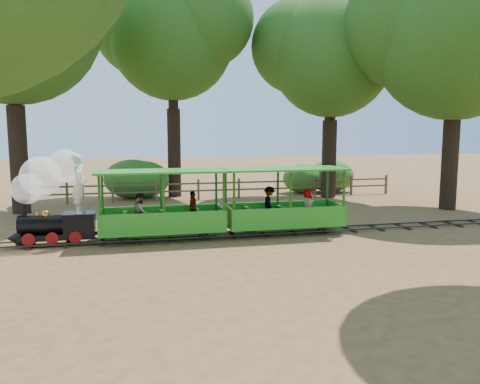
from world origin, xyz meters
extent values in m
plane|color=#9B6E43|center=(0.00, 0.00, 0.00)|extent=(90.00, 90.00, 0.00)
cube|color=#3F3D3A|center=(0.00, -0.30, 0.08)|extent=(22.00, 0.05, 0.05)
cube|color=#3F3D3A|center=(0.00, 0.30, 0.08)|extent=(22.00, 0.05, 0.05)
cube|color=#382314|center=(0.00, 0.00, 0.03)|extent=(0.12, 1.00, 0.05)
cube|color=#382314|center=(-5.00, 0.00, 0.03)|extent=(0.12, 1.00, 0.05)
cube|color=#382314|center=(5.00, 0.00, 0.03)|extent=(0.12, 1.00, 0.05)
cube|color=black|center=(-6.25, 0.00, 0.27)|extent=(2.13, 0.68, 0.17)
cylinder|color=black|center=(-6.59, 0.00, 0.63)|extent=(1.36, 0.54, 0.54)
cylinder|color=black|center=(-7.13, 0.00, 1.12)|extent=(0.15, 0.15, 0.43)
sphere|color=gold|center=(-6.54, 0.00, 0.92)|extent=(0.25, 0.25, 0.25)
cylinder|color=gold|center=(-6.79, 0.00, 0.94)|extent=(0.10, 0.10, 0.10)
cube|color=black|center=(-5.62, 0.00, 0.63)|extent=(0.87, 0.68, 0.53)
cube|color=black|center=(-5.62, 0.00, 0.91)|extent=(0.92, 0.74, 0.04)
cone|color=black|center=(-7.42, 0.00, 0.25)|extent=(0.44, 0.62, 0.62)
cylinder|color=gold|center=(-7.30, 0.00, 0.73)|extent=(0.10, 0.14, 0.14)
cylinder|color=maroon|center=(-6.98, -0.35, 0.27)|extent=(0.35, 0.06, 0.35)
cylinder|color=maroon|center=(-6.98, 0.35, 0.27)|extent=(0.35, 0.06, 0.35)
cylinder|color=maroon|center=(-6.35, -0.35, 0.27)|extent=(0.35, 0.06, 0.35)
cylinder|color=maroon|center=(-6.35, 0.35, 0.27)|extent=(0.35, 0.06, 0.35)
cylinder|color=maroon|center=(-5.72, -0.35, 0.27)|extent=(0.35, 0.06, 0.35)
cylinder|color=maroon|center=(-5.72, 0.35, 0.27)|extent=(0.35, 0.06, 0.35)
sphere|color=white|center=(-7.03, 0.05, 1.67)|extent=(0.87, 0.87, 0.87)
sphere|color=white|center=(-6.64, 0.10, 2.01)|extent=(1.16, 1.16, 1.16)
sphere|color=white|center=(-5.96, 0.15, 2.30)|extent=(0.97, 0.97, 0.97)
imported|color=white|center=(-5.57, -0.12, 1.79)|extent=(0.43, 0.64, 1.72)
cube|color=green|center=(-3.21, 0.00, 0.34)|extent=(3.74, 1.43, 0.11)
cube|color=#205B14|center=(-3.21, 0.00, 0.21)|extent=(3.37, 0.55, 0.15)
cube|color=green|center=(-3.21, -0.67, 0.67)|extent=(3.74, 0.07, 0.55)
cube|color=green|center=(-3.21, 0.67, 0.67)|extent=(3.74, 0.07, 0.55)
cube|color=green|center=(-3.21, 0.00, 2.10)|extent=(3.91, 1.60, 0.06)
cylinder|color=#205B14|center=(-4.99, -0.65, 1.22)|extent=(0.08, 0.08, 1.76)
cylinder|color=#205B14|center=(-4.99, 0.65, 1.22)|extent=(0.08, 0.08, 1.76)
cylinder|color=#205B14|center=(-1.43, -0.65, 1.22)|extent=(0.08, 0.08, 1.76)
cylinder|color=#205B14|center=(-1.43, 0.65, 1.22)|extent=(0.08, 0.08, 1.76)
cube|color=#205B14|center=(-4.33, 0.00, 0.62)|extent=(0.13, 1.21, 0.44)
cube|color=#205B14|center=(-3.21, 0.00, 0.62)|extent=(0.13, 1.21, 0.44)
cube|color=#205B14|center=(-2.09, 0.00, 0.62)|extent=(0.13, 1.21, 0.44)
cylinder|color=black|center=(-4.41, -0.37, 0.25)|extent=(0.31, 0.07, 0.31)
cylinder|color=black|center=(-4.41, 0.37, 0.25)|extent=(0.31, 0.07, 0.31)
cylinder|color=black|center=(-2.01, -0.37, 0.25)|extent=(0.31, 0.07, 0.31)
cylinder|color=black|center=(-2.01, 0.37, 0.25)|extent=(0.31, 0.07, 0.31)
imported|color=gray|center=(-3.87, -0.38, 0.95)|extent=(0.46, 0.57, 1.11)
imported|color=gray|center=(-2.27, 0.13, 0.93)|extent=(0.33, 0.65, 1.06)
cube|color=green|center=(0.67, 0.00, 0.34)|extent=(3.74, 1.43, 0.11)
cube|color=#205B14|center=(0.67, 0.00, 0.21)|extent=(3.37, 0.55, 0.15)
cube|color=green|center=(0.67, -0.67, 0.67)|extent=(3.74, 0.07, 0.55)
cube|color=green|center=(0.67, 0.67, 0.67)|extent=(3.74, 0.07, 0.55)
cube|color=green|center=(0.67, 0.00, 2.10)|extent=(3.91, 1.60, 0.06)
cylinder|color=#205B14|center=(-1.11, -0.65, 1.22)|extent=(0.08, 0.08, 1.76)
cylinder|color=#205B14|center=(-1.11, 0.65, 1.22)|extent=(0.08, 0.08, 1.76)
cylinder|color=#205B14|center=(2.46, -0.65, 1.22)|extent=(0.08, 0.08, 1.76)
cylinder|color=#205B14|center=(2.46, 0.65, 1.22)|extent=(0.08, 0.08, 1.76)
cube|color=#205B14|center=(-0.45, 0.00, 0.62)|extent=(0.13, 1.21, 0.44)
cube|color=#205B14|center=(0.67, 0.00, 0.62)|extent=(0.13, 1.21, 0.44)
cube|color=#205B14|center=(1.79, 0.00, 0.62)|extent=(0.13, 1.21, 0.44)
cylinder|color=black|center=(-0.53, -0.37, 0.25)|extent=(0.31, 0.07, 0.31)
cylinder|color=black|center=(-0.53, 0.37, 0.25)|extent=(0.31, 0.07, 0.31)
cylinder|color=black|center=(1.87, -0.37, 0.25)|extent=(0.31, 0.07, 0.31)
cylinder|color=black|center=(1.87, 0.37, 0.25)|extent=(0.31, 0.07, 0.31)
imported|color=gray|center=(0.27, 0.28, 0.96)|extent=(0.49, 0.76, 1.12)
imported|color=gray|center=(1.38, -0.33, 0.94)|extent=(0.53, 0.62, 1.08)
cylinder|color=#2D2116|center=(-8.50, 6.00, 2.16)|extent=(0.70, 0.70, 4.31)
cylinder|color=#2D2116|center=(-8.50, 6.00, 5.55)|extent=(0.52, 0.53, 2.47)
sphere|color=#2A5A1C|center=(-8.50, 6.00, 7.84)|extent=(7.05, 7.05, 7.05)
cylinder|color=#2D2116|center=(-2.00, 9.50, 2.20)|extent=(0.66, 0.66, 4.41)
cylinder|color=#2D2116|center=(-2.00, 9.50, 5.66)|extent=(0.50, 0.50, 2.52)
sphere|color=#2A5A1C|center=(-2.00, 9.50, 7.84)|extent=(6.10, 6.10, 6.10)
sphere|color=#2A5A1C|center=(-0.47, 8.58, 8.60)|extent=(4.58, 4.58, 4.58)
sphere|color=#2A5A1C|center=(-3.37, 10.57, 8.45)|extent=(4.88, 4.88, 4.88)
cylinder|color=#2D2116|center=(5.50, 7.50, 1.92)|extent=(0.72, 0.72, 3.83)
cylinder|color=#2D2116|center=(5.50, 7.50, 4.93)|extent=(0.54, 0.54, 2.19)
sphere|color=#2A5A1C|center=(5.50, 7.50, 6.91)|extent=(5.90, 5.90, 5.90)
sphere|color=#2A5A1C|center=(6.98, 6.61, 7.64)|extent=(4.43, 4.43, 4.43)
sphere|color=#2A5A1C|center=(4.17, 8.53, 7.50)|extent=(4.72, 4.72, 4.72)
cylinder|color=#2D2116|center=(9.00, 3.00, 1.94)|extent=(0.68, 0.68, 3.89)
cylinder|color=#2D2116|center=(9.00, 3.00, 5.00)|extent=(0.51, 0.51, 2.22)
sphere|color=#2A5A1C|center=(9.00, 3.00, 7.12)|extent=(6.77, 6.77, 6.77)
sphere|color=#2A5A1C|center=(7.48, 4.19, 7.80)|extent=(5.42, 5.42, 5.42)
cube|color=brown|center=(-9.00, 8.00, 0.50)|extent=(0.10, 0.10, 1.00)
cube|color=brown|center=(-7.00, 8.00, 0.50)|extent=(0.10, 0.10, 1.00)
cube|color=brown|center=(-5.00, 8.00, 0.50)|extent=(0.10, 0.10, 1.00)
cube|color=brown|center=(-3.00, 8.00, 0.50)|extent=(0.10, 0.10, 1.00)
cube|color=brown|center=(-1.00, 8.00, 0.50)|extent=(0.10, 0.10, 1.00)
cube|color=brown|center=(1.00, 8.00, 0.50)|extent=(0.10, 0.10, 1.00)
cube|color=brown|center=(3.00, 8.00, 0.50)|extent=(0.10, 0.10, 1.00)
cube|color=brown|center=(5.00, 8.00, 0.50)|extent=(0.10, 0.10, 1.00)
cube|color=brown|center=(7.00, 8.00, 0.50)|extent=(0.10, 0.10, 1.00)
cube|color=brown|center=(9.00, 8.00, 0.50)|extent=(0.10, 0.10, 1.00)
cube|color=brown|center=(0.00, 8.00, 0.80)|extent=(18.00, 0.06, 0.08)
cube|color=brown|center=(0.00, 8.00, 0.45)|extent=(18.00, 0.06, 0.08)
ellipsoid|color=#2D6B1E|center=(-3.61, 9.30, 0.92)|extent=(2.66, 2.05, 1.84)
ellipsoid|color=#2D6B1E|center=(-4.09, 9.30, 0.96)|extent=(2.77, 2.13, 1.92)
ellipsoid|color=#2D6B1E|center=(4.85, 9.30, 0.79)|extent=(2.27, 1.75, 1.57)
ellipsoid|color=#2D6B1E|center=(6.42, 9.30, 0.88)|extent=(2.55, 1.96, 1.76)
camera|label=1|loc=(-4.05, -14.23, 3.31)|focal=35.00mm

